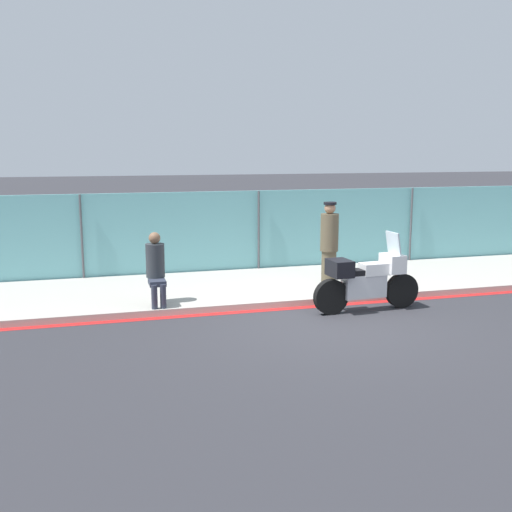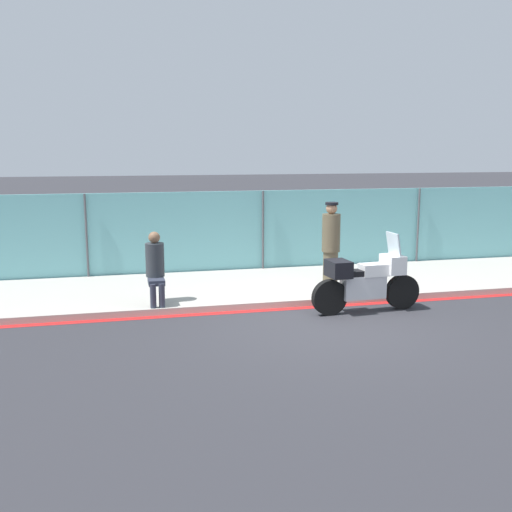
# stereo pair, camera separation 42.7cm
# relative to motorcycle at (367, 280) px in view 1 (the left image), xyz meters

# --- Properties ---
(ground_plane) EXTENTS (120.00, 120.00, 0.00)m
(ground_plane) POSITION_rel_motorcycle_xyz_m (-1.00, -0.60, -0.59)
(ground_plane) COLOR #2D2D33
(sidewalk) EXTENTS (30.15, 3.18, 0.13)m
(sidewalk) POSITION_rel_motorcycle_xyz_m (-1.00, 2.20, -0.52)
(sidewalk) COLOR #ADA89E
(sidewalk) RESTS_ON ground_plane
(curb_paint_stripe) EXTENTS (30.15, 0.18, 0.01)m
(curb_paint_stripe) POSITION_rel_motorcycle_xyz_m (-1.00, 0.52, -0.58)
(curb_paint_stripe) COLOR red
(curb_paint_stripe) RESTS_ON ground_plane
(storefront_fence) EXTENTS (28.64, 0.17, 1.99)m
(storefront_fence) POSITION_rel_motorcycle_xyz_m (-1.00, 3.88, 0.41)
(storefront_fence) COLOR #6BB2B7
(storefront_fence) RESTS_ON ground_plane
(motorcycle) EXTENTS (2.14, 0.58, 1.45)m
(motorcycle) POSITION_rel_motorcycle_xyz_m (0.00, 0.00, 0.00)
(motorcycle) COLOR black
(motorcycle) RESTS_ON ground_plane
(officer_standing) EXTENTS (0.37, 0.37, 1.77)m
(officer_standing) POSITION_rel_motorcycle_xyz_m (-0.15, 1.46, 0.45)
(officer_standing) COLOR brown
(officer_standing) RESTS_ON sidewalk
(person_seated_on_curb) EXTENTS (0.35, 0.67, 1.33)m
(person_seated_on_curb) POSITION_rel_motorcycle_xyz_m (-3.73, 1.08, 0.28)
(person_seated_on_curb) COLOR #2D3342
(person_seated_on_curb) RESTS_ON sidewalk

